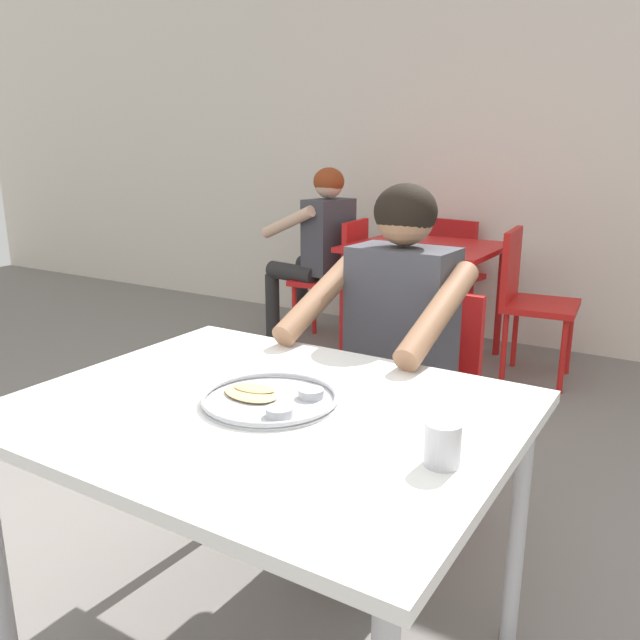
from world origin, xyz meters
TOP-DOWN VIEW (x-y plane):
  - back_wall at (0.00, 3.27)m, footprint 12.00×0.12m
  - table_foreground at (0.06, -0.01)m, footprint 1.15×0.92m
  - thali_tray at (0.07, 0.01)m, footprint 0.33×0.33m
  - drinking_cup at (0.53, -0.07)m, footprint 0.07×0.07m
  - chair_foreground at (0.06, 0.89)m, footprint 0.43×0.42m
  - diner_foreground at (0.06, 0.67)m, footprint 0.50×0.56m
  - table_background_red at (-0.59, 2.53)m, footprint 0.88×0.81m
  - chair_red_left at (-1.21, 2.54)m, footprint 0.47×0.42m
  - chair_red_right at (0.05, 2.54)m, footprint 0.44×0.48m
  - chair_red_far at (-0.61, 3.22)m, footprint 0.49×0.48m
  - patron_background at (-1.38, 2.55)m, footprint 0.60×0.56m

SIDE VIEW (x-z plane):
  - chair_foreground at x=0.06m, z-range 0.08..0.90m
  - chair_red_left at x=-1.21m, z-range 0.06..0.92m
  - chair_red_far at x=-0.61m, z-range 0.08..0.92m
  - chair_red_right at x=0.05m, z-range 0.08..0.95m
  - table_background_red at x=-0.59m, z-range 0.28..1.02m
  - table_foreground at x=0.06m, z-range 0.30..1.03m
  - patron_background at x=-1.38m, z-range 0.12..1.31m
  - diner_foreground at x=0.06m, z-range 0.12..1.33m
  - thali_tray at x=0.07m, z-range 0.73..0.75m
  - drinking_cup at x=0.53m, z-range 0.73..0.82m
  - back_wall at x=0.00m, z-range 0.00..3.40m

